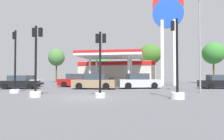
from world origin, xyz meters
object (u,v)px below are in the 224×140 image
car_2 (77,81)px  traffic_signal_3 (15,75)px  car_0 (139,82)px  car_4 (95,82)px  traffic_signal_1 (100,72)px  traffic_signal_0 (36,74)px  tree_3 (213,53)px  tree_1 (100,63)px  car_3 (20,83)px  car_5 (26,81)px  corner_streetlamp (200,36)px  traffic_signal_2 (177,80)px  station_pole_sign (168,23)px  tree_0 (56,58)px  car_1 (219,82)px  tree_2 (150,55)px

car_2 → traffic_signal_3: 9.88m
car_0 → car_4: car_0 is taller
car_2 → traffic_signal_1: bearing=-64.6°
traffic_signal_0 → tree_3: tree_3 is taller
tree_1 → tree_3: 21.00m
car_3 → traffic_signal_0: (6.29, -7.76, 0.85)m
car_3 → car_5: 4.77m
traffic_signal_1 → tree_3: tree_3 is taller
car_4 → tree_3: (17.11, 18.85, 4.70)m
car_4 → traffic_signal_3: (-5.01, -5.98, 0.67)m
traffic_signal_0 → corner_streetlamp: bearing=25.0°
traffic_signal_2 → tree_1: tree_1 is taller
car_4 → car_3: bearing=-173.4°
traffic_signal_2 → station_pole_sign: bearing=86.0°
traffic_signal_0 → tree_0: 30.55m
station_pole_sign → car_4: size_ratio=3.04×
car_4 → station_pole_sign: bearing=47.6°
tree_0 → traffic_signal_2: bearing=-53.8°
car_4 → car_5: size_ratio=1.09×
corner_streetlamp → car_2: bearing=150.7°
corner_streetlamp → tree_3: bearing=71.3°
car_1 → tree_0: 31.15m
car_1 → traffic_signal_2: traffic_signal_2 is taller
traffic_signal_2 → car_4: bearing=130.7°
traffic_signal_1 → car_1: bearing=46.9°
traffic_signal_1 → car_5: bearing=136.7°
traffic_signal_3 → tree_0: size_ratio=0.72×
station_pole_sign → tree_2: bearing=103.7°
traffic_signal_1 → traffic_signal_2: size_ratio=0.87×
traffic_signal_1 → traffic_signal_3: bearing=163.2°
car_2 → tree_0: (-9.93, 15.69, 4.41)m
traffic_signal_0 → tree_3: bearing=55.7°
car_1 → traffic_signal_1: traffic_signal_1 is taller
station_pole_sign → car_0: (-3.84, -7.42, -8.09)m
tree_0 → tree_3: (30.26, -0.56, 0.28)m
station_pole_sign → tree_0: station_pole_sign is taller
car_1 → car_4: size_ratio=0.96×
car_1 → car_5: size_ratio=1.04×
tree_3 → traffic_signal_2: bearing=-110.3°
car_1 → traffic_signal_0: bearing=-141.4°
car_1 → car_3: 21.30m
traffic_signal_1 → corner_streetlamp: bearing=34.0°
station_pole_sign → car_1: bearing=-52.4°
car_5 → traffic_signal_1: size_ratio=1.00×
car_1 → traffic_signal_0: 18.76m
car_1 → car_0: bearing=-171.0°
car_5 → tree_1: (6.11, 15.74, 3.19)m
traffic_signal_2 → car_3: bearing=154.0°
traffic_signal_0 → tree_1: (-2.16, 27.84, 2.35)m
traffic_signal_3 → tree_3: bearing=48.3°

